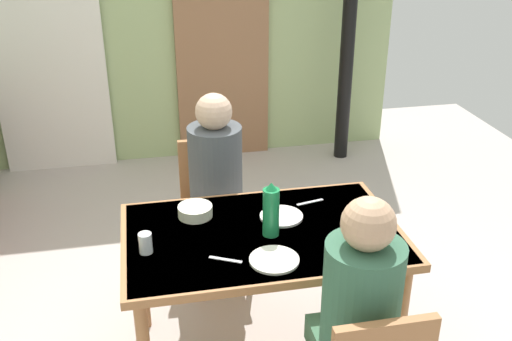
{
  "coord_description": "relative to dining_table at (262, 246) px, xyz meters",
  "views": [
    {
      "loc": [
        -0.15,
        -2.43,
        2.18
      ],
      "look_at": [
        0.35,
        0.03,
        0.99
      ],
      "focal_mm": 41.25,
      "sensor_mm": 36.0,
      "label": 1
    }
  ],
  "objects": [
    {
      "name": "wall_back",
      "position": [
        -0.35,
        2.7,
        0.62
      ],
      "size": [
        4.18,
        0.1,
        2.55
      ],
      "primitive_type": "cube",
      "color": "#A2B97D",
      "rests_on": "ground_plane"
    },
    {
      "name": "door_wooden",
      "position": [
        0.21,
        2.62,
        0.34
      ],
      "size": [
        0.8,
        0.05,
        2.0
      ],
      "primitive_type": "cube",
      "color": "#906444",
      "rests_on": "ground_plane"
    },
    {
      "name": "stove_pipe_column",
      "position": [
        1.23,
        2.35,
        0.62
      ],
      "size": [
        0.12,
        0.12,
        2.55
      ],
      "primitive_type": "cylinder",
      "color": "black",
      "rests_on": "ground_plane"
    },
    {
      "name": "curtain_panel",
      "position": [
        -1.22,
        2.6,
        0.41
      ],
      "size": [
        0.9,
        0.03,
        2.14
      ],
      "primitive_type": "cube",
      "color": "white",
      "rests_on": "ground_plane"
    },
    {
      "name": "dining_table",
      "position": [
        0.0,
        0.0,
        0.0
      ],
      "size": [
        1.31,
        0.82,
        0.74
      ],
      "color": "#A46B3F",
      "rests_on": "ground_plane"
    },
    {
      "name": "chair_far_diner",
      "position": [
        -0.13,
        0.76,
        -0.16
      ],
      "size": [
        0.4,
        0.4,
        0.87
      ],
      "rotation": [
        0.0,
        0.0,
        3.14
      ],
      "color": "#A46B3F",
      "rests_on": "ground_plane"
    },
    {
      "name": "person_near_diner",
      "position": [
        0.25,
        -0.62,
        0.13
      ],
      "size": [
        0.3,
        0.37,
        0.77
      ],
      "color": "#3E6A4B",
      "rests_on": "ground_plane"
    },
    {
      "name": "person_far_diner",
      "position": [
        -0.13,
        0.62,
        0.13
      ],
      "size": [
        0.3,
        0.37,
        0.77
      ],
      "rotation": [
        0.0,
        0.0,
        3.14
      ],
      "color": "#465251",
      "rests_on": "ground_plane"
    },
    {
      "name": "water_bottle_green_near",
      "position": [
        0.03,
        -0.03,
        0.21
      ],
      "size": [
        0.08,
        0.08,
        0.27
      ],
      "color": "#1F854A",
      "rests_on": "dining_table"
    },
    {
      "name": "serving_bowl_center",
      "position": [
        -0.29,
        0.21,
        0.11
      ],
      "size": [
        0.17,
        0.17,
        0.05
      ],
      "primitive_type": "cylinder",
      "color": "#E8E8C9",
      "rests_on": "dining_table"
    },
    {
      "name": "dinner_plate_near_left",
      "position": [
        0.12,
        0.11,
        0.09
      ],
      "size": [
        0.21,
        0.21,
        0.01
      ],
      "primitive_type": "cylinder",
      "color": "white",
      "rests_on": "dining_table"
    },
    {
      "name": "dinner_plate_near_right",
      "position": [
        -0.0,
        -0.25,
        0.09
      ],
      "size": [
        0.22,
        0.22,
        0.01
      ],
      "primitive_type": "cylinder",
      "color": "white",
      "rests_on": "dining_table"
    },
    {
      "name": "drinking_glass_by_near_diner",
      "position": [
        -0.54,
        -0.07,
        0.13
      ],
      "size": [
        0.06,
        0.06,
        0.1
      ],
      "primitive_type": "cylinder",
      "color": "silver",
      "rests_on": "dining_table"
    },
    {
      "name": "cutlery_knife_near",
      "position": [
        0.44,
        -0.05,
        0.08
      ],
      "size": [
        0.07,
        0.14,
        0.0
      ],
      "primitive_type": "cube",
      "rotation": [
        0.0,
        0.0,
        5.12
      ],
      "color": "silver",
      "rests_on": "dining_table"
    },
    {
      "name": "cutlery_fork_near",
      "position": [
        0.3,
        0.23,
        0.08
      ],
      "size": [
        0.15,
        0.05,
        0.0
      ],
      "primitive_type": "cube",
      "rotation": [
        0.0,
        0.0,
        0.21
      ],
      "color": "silver",
      "rests_on": "dining_table"
    },
    {
      "name": "cutlery_knife_far",
      "position": [
        -0.21,
        -0.2,
        0.08
      ],
      "size": [
        0.14,
        0.08,
        0.0
      ],
      "primitive_type": "cube",
      "rotation": [
        0.0,
        0.0,
        2.66
      ],
      "color": "silver",
      "rests_on": "dining_table"
    },
    {
      "name": "cutlery_fork_far",
      "position": [
        0.55,
        -0.24,
        0.08
      ],
      "size": [
        0.1,
        0.13,
        0.0
      ],
      "primitive_type": "cube",
      "rotation": [
        0.0,
        0.0,
        2.21
      ],
      "color": "silver",
      "rests_on": "dining_table"
    }
  ]
}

